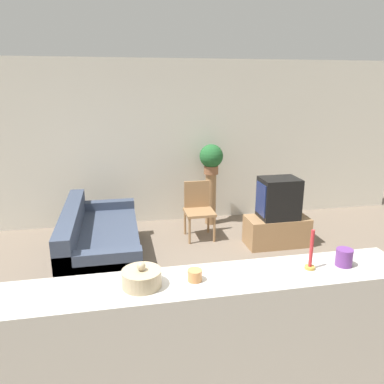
# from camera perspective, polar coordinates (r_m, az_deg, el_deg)

# --- Properties ---
(ground_plane) EXTENTS (14.00, 14.00, 0.00)m
(ground_plane) POSITION_cam_1_polar(r_m,az_deg,el_deg) (3.65, 0.34, -23.01)
(ground_plane) COLOR #756656
(wall_back) EXTENTS (9.00, 0.06, 2.70)m
(wall_back) POSITION_cam_1_polar(r_m,az_deg,el_deg) (6.30, -6.01, 7.33)
(wall_back) COLOR silver
(wall_back) RESTS_ON ground_plane
(couch) EXTENTS (0.93, 1.97, 0.78)m
(couch) POSITION_cam_1_polar(r_m,az_deg,el_deg) (5.08, -13.92, -7.76)
(couch) COLOR #384256
(couch) RESTS_ON ground_plane
(tv_stand) EXTENTS (0.91, 0.45, 0.43)m
(tv_stand) POSITION_cam_1_polar(r_m,az_deg,el_deg) (5.70, 12.77, -5.81)
(tv_stand) COLOR #9E754C
(tv_stand) RESTS_ON ground_plane
(television) EXTENTS (0.55, 0.43, 0.59)m
(television) POSITION_cam_1_polar(r_m,az_deg,el_deg) (5.53, 13.03, -0.91)
(television) COLOR black
(television) RESTS_ON tv_stand
(wooden_chair) EXTENTS (0.44, 0.44, 0.86)m
(wooden_chair) POSITION_cam_1_polar(r_m,az_deg,el_deg) (5.77, 0.97, -2.31)
(wooden_chair) COLOR #9E754C
(wooden_chair) RESTS_ON ground_plane
(plant_stand) EXTENTS (0.18, 0.18, 0.87)m
(plant_stand) POSITION_cam_1_polar(r_m,az_deg,el_deg) (6.33, 2.86, -1.06)
(plant_stand) COLOR #9E754C
(plant_stand) RESTS_ON ground_plane
(potted_plant) EXTENTS (0.39, 0.39, 0.49)m
(potted_plant) POSITION_cam_1_polar(r_m,az_deg,el_deg) (6.15, 2.95, 5.25)
(potted_plant) COLOR #8E5B3D
(potted_plant) RESTS_ON plant_stand
(foreground_counter) EXTENTS (2.72, 0.44, 1.08)m
(foreground_counter) POSITION_cam_1_polar(r_m,az_deg,el_deg) (2.82, 3.27, -22.67)
(foreground_counter) COLOR beige
(foreground_counter) RESTS_ON ground_plane
(decorative_bowl) EXTENTS (0.25, 0.25, 0.16)m
(decorative_bowl) POSITION_cam_1_polar(r_m,az_deg,el_deg) (2.42, -7.68, -12.84)
(decorative_bowl) COLOR tan
(decorative_bowl) RESTS_ON foreground_counter
(candle_jar) EXTENTS (0.10, 0.10, 0.07)m
(candle_jar) POSITION_cam_1_polar(r_m,az_deg,el_deg) (2.47, 0.43, -12.57)
(candle_jar) COLOR #C6844C
(candle_jar) RESTS_ON foreground_counter
(candlestick) EXTENTS (0.07, 0.07, 0.29)m
(candlestick) POSITION_cam_1_polar(r_m,az_deg,el_deg) (2.71, 17.65, -9.26)
(candlestick) COLOR #B7933D
(candlestick) RESTS_ON foreground_counter
(coffee_tin) EXTENTS (0.12, 0.12, 0.12)m
(coffee_tin) POSITION_cam_1_polar(r_m,az_deg,el_deg) (2.85, 22.16, -9.21)
(coffee_tin) COLOR #66337F
(coffee_tin) RESTS_ON foreground_counter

